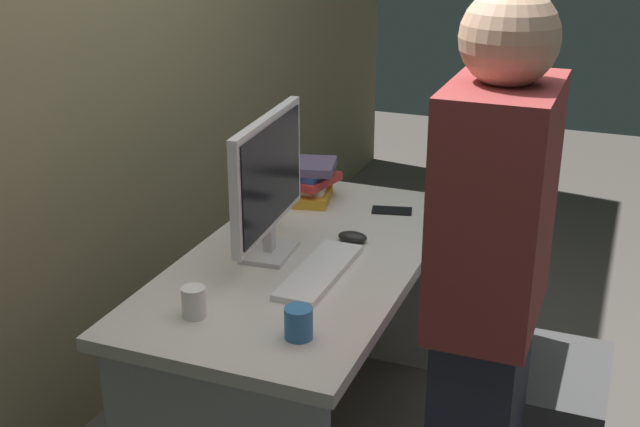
{
  "coord_description": "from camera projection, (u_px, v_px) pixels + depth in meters",
  "views": [
    {
      "loc": [
        -2.23,
        -0.93,
        1.83
      ],
      "look_at": [
        0.0,
        -0.05,
        0.88
      ],
      "focal_mm": 46.47,
      "sensor_mm": 36.0,
      "label": 1
    }
  ],
  "objects": [
    {
      "name": "person_at_desk",
      "position": [
        486.0,
        320.0,
        2.03
      ],
      "size": [
        0.4,
        0.24,
        1.64
      ],
      "color": "#262838",
      "rests_on": "ground"
    },
    {
      "name": "cup_by_monitor",
      "position": [
        194.0,
        302.0,
        2.26
      ],
      "size": [
        0.07,
        0.07,
        0.09
      ],
      "primitive_type": "cylinder",
      "color": "white",
      "rests_on": "desk"
    },
    {
      "name": "office_chair",
      "position": [
        512.0,
        380.0,
        2.52
      ],
      "size": [
        0.52,
        0.52,
        0.94
      ],
      "color": "black",
      "rests_on": "ground"
    },
    {
      "name": "cell_phone",
      "position": [
        392.0,
        211.0,
        3.01
      ],
      "size": [
        0.1,
        0.16,
        0.01
      ],
      "primitive_type": "cube",
      "rotation": [
        0.0,
        0.0,
        0.23
      ],
      "color": "black",
      "rests_on": "desk"
    },
    {
      "name": "mouse",
      "position": [
        353.0,
        237.0,
        2.75
      ],
      "size": [
        0.06,
        0.1,
        0.03
      ],
      "primitive_type": "ellipsoid",
      "color": "black",
      "rests_on": "desk"
    },
    {
      "name": "keyboard",
      "position": [
        320.0,
        272.0,
        2.52
      ],
      "size": [
        0.43,
        0.13,
        0.02
      ],
      "primitive_type": "cube",
      "rotation": [
        0.0,
        0.0,
        -0.01
      ],
      "color": "white",
      "rests_on": "desk"
    },
    {
      "name": "handbag",
      "position": [
        510.0,
        343.0,
        3.29
      ],
      "size": [
        0.34,
        0.14,
        0.38
      ],
      "color": "maroon",
      "rests_on": "ground"
    },
    {
      "name": "desk",
      "position": [
        306.0,
        317.0,
        2.74
      ],
      "size": [
        1.41,
        0.72,
        0.73
      ],
      "color": "beige",
      "rests_on": "ground"
    },
    {
      "name": "book_stack",
      "position": [
        313.0,
        181.0,
        3.09
      ],
      "size": [
        0.24,
        0.19,
        0.15
      ],
      "color": "gold",
      "rests_on": "desk"
    },
    {
      "name": "monitor",
      "position": [
        268.0,
        179.0,
        2.56
      ],
      "size": [
        0.54,
        0.15,
        0.46
      ],
      "color": "silver",
      "rests_on": "desk"
    },
    {
      "name": "cup_near_keyboard",
      "position": [
        299.0,
        323.0,
        2.15
      ],
      "size": [
        0.08,
        0.08,
        0.09
      ],
      "primitive_type": "cylinder",
      "color": "#3372B2",
      "rests_on": "desk"
    }
  ]
}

